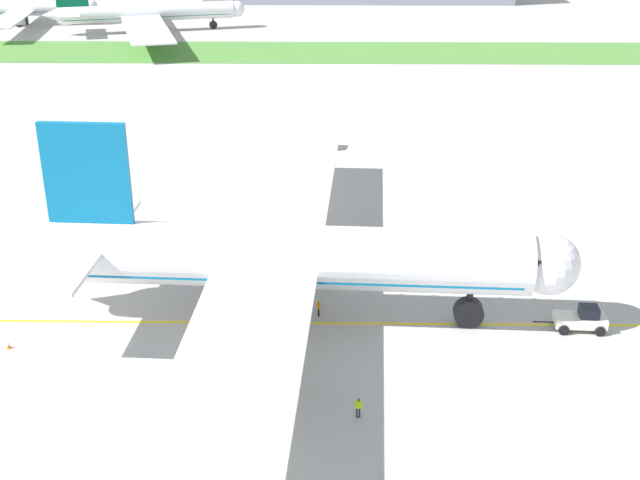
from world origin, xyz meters
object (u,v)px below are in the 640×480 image
object	(u,v)px
ground_crew_marshaller_front	(358,406)
traffic_cone_near_nose	(9,345)
airliner_foreground	(283,258)
service_truck_fuel_bowser	(311,139)
pushback_tug	(582,319)
parked_airliner_far_centre	(144,13)
ground_crew_wingwalker_port	(319,306)
parked_airliner_far_left	(26,8)

from	to	relation	value
ground_crew_marshaller_front	traffic_cone_near_nose	size ratio (longest dim) A/B	2.83
airliner_foreground	service_truck_fuel_bowser	size ratio (longest dim) A/B	15.11
pushback_tug	parked_airliner_far_centre	world-z (taller)	parked_airliner_far_centre
ground_crew_wingwalker_port	pushback_tug	bearing A→B (deg)	-5.12
ground_crew_wingwalker_port	parked_airliner_far_left	world-z (taller)	parked_airliner_far_left
ground_crew_wingwalker_port	service_truck_fuel_bowser	distance (m)	48.97
pushback_tug	traffic_cone_near_nose	distance (m)	48.63
parked_airliner_far_left	airliner_foreground	bearing A→B (deg)	-64.03
pushback_tug	parked_airliner_far_centre	size ratio (longest dim) A/B	0.08
parked_airliner_far_left	parked_airliner_far_centre	xyz separation A→B (m)	(32.45, -8.85, 0.19)
parked_airliner_far_centre	airliner_foreground	bearing A→B (deg)	-73.70
service_truck_fuel_bowser	ground_crew_marshaller_front	bearing A→B (deg)	-85.60
airliner_foreground	parked_airliner_far_left	xyz separation A→B (m)	(-74.76, 153.51, -1.65)
ground_crew_marshaller_front	parked_airliner_far_centre	size ratio (longest dim) A/B	0.02
traffic_cone_near_nose	service_truck_fuel_bowser	world-z (taller)	service_truck_fuel_bowser
airliner_foreground	ground_crew_wingwalker_port	bearing A→B (deg)	12.37
airliner_foreground	parked_airliner_far_left	size ratio (longest dim) A/B	1.38
ground_crew_marshaller_front	parked_airliner_far_left	bearing A→B (deg)	115.73
service_truck_fuel_bowser	parked_airliner_far_centre	xyz separation A→B (m)	(-43.54, 95.06, 3.02)
traffic_cone_near_nose	service_truck_fuel_bowser	xyz separation A→B (m)	(23.92, 54.78, 1.23)
service_truck_fuel_bowser	parked_airliner_far_centre	distance (m)	104.60
ground_crew_marshaller_front	parked_airliner_far_left	size ratio (longest dim) A/B	0.03
airliner_foreground	parked_airliner_far_centre	xyz separation A→B (m)	(-42.31, 144.66, -1.46)
ground_crew_wingwalker_port	parked_airliner_far_centre	distance (m)	151.01
ground_crew_wingwalker_port	service_truck_fuel_bowser	world-z (taller)	service_truck_fuel_bowser
traffic_cone_near_nose	parked_airliner_far_left	xyz separation A→B (m)	(-52.07, 158.69, 4.06)
ground_crew_wingwalker_port	airliner_foreground	bearing A→B (deg)	-167.63
ground_crew_marshaller_front	service_truck_fuel_bowser	bearing A→B (deg)	94.40
ground_crew_wingwalker_port	service_truck_fuel_bowser	xyz separation A→B (m)	(-1.81, 48.94, 0.56)
traffic_cone_near_nose	ground_crew_wingwalker_port	bearing A→B (deg)	12.80
ground_crew_wingwalker_port	traffic_cone_near_nose	xyz separation A→B (m)	(-25.73, -5.85, -0.67)
pushback_tug	parked_airliner_far_left	world-z (taller)	parked_airliner_far_left
traffic_cone_near_nose	parked_airliner_far_centre	distance (m)	151.18
airliner_foreground	ground_crew_wingwalker_port	world-z (taller)	airliner_foreground
ground_crew_wingwalker_port	parked_airliner_far_left	size ratio (longest dim) A/B	0.03
ground_crew_wingwalker_port	parked_airliner_far_centre	size ratio (longest dim) A/B	0.02
traffic_cone_near_nose	service_truck_fuel_bowser	distance (m)	59.79
ground_crew_marshaller_front	airliner_foreground	bearing A→B (deg)	113.18
pushback_tug	parked_airliner_far_left	bearing A→B (deg)	122.99
pushback_tug	ground_crew_marshaller_front	world-z (taller)	pushback_tug
ground_crew_marshaller_front	parked_airliner_far_centre	xyz separation A→B (m)	(-48.46, 159.02, 3.54)
pushback_tug	ground_crew_wingwalker_port	xyz separation A→B (m)	(-22.75, 2.04, -0.06)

